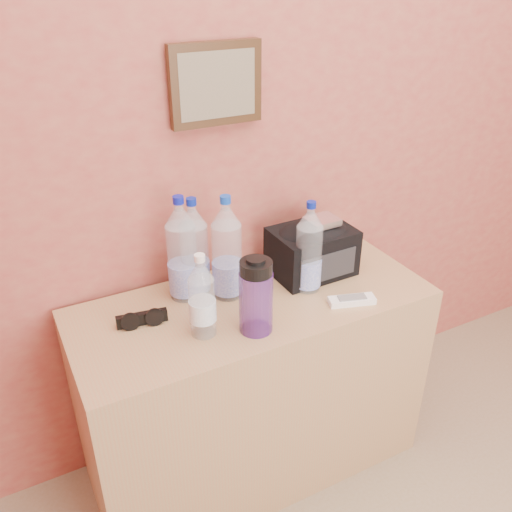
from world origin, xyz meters
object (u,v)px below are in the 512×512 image
at_px(nalgene_bottle, 256,296).
at_px(sunglasses, 142,319).
at_px(dresser, 253,387).
at_px(pet_large_a, 182,254).
at_px(pet_large_d, 309,251).
at_px(foil_packet, 322,221).
at_px(pet_large_c, 227,253).
at_px(pet_small, 202,300).
at_px(ac_remote, 352,300).
at_px(toiletry_bag, 312,248).
at_px(pet_large_b, 194,252).

distance_m(nalgene_bottle, sunglasses, 0.37).
bearing_deg(dresser, pet_large_a, 143.58).
xyz_separation_m(pet_large_d, nalgene_bottle, (-0.26, -0.13, -0.02)).
xyz_separation_m(sunglasses, foil_packet, (0.66, 0.01, 0.18)).
bearing_deg(pet_large_c, foil_packet, -2.76).
bearing_deg(pet_small, sunglasses, 139.47).
relative_size(pet_large_d, ac_remote, 2.09).
xyz_separation_m(pet_small, toiletry_bag, (0.48, 0.16, -0.02)).
distance_m(pet_large_a, pet_large_b, 0.04).
distance_m(pet_small, toiletry_bag, 0.51).
distance_m(pet_large_c, pet_small, 0.23).
xyz_separation_m(pet_large_c, foil_packet, (0.35, -0.02, 0.04)).
bearing_deg(pet_large_c, pet_large_a, 155.09).
xyz_separation_m(pet_large_b, nalgene_bottle, (0.08, -0.28, -0.03)).
relative_size(ac_remote, toiletry_bag, 0.55).
relative_size(pet_large_a, toiletry_bag, 1.28).
distance_m(dresser, ac_remote, 0.50).
bearing_deg(pet_large_a, pet_small, -96.49).
xyz_separation_m(pet_large_b, foil_packet, (0.44, -0.08, 0.05)).
bearing_deg(sunglasses, dresser, 1.66).
distance_m(pet_large_a, sunglasses, 0.24).
bearing_deg(pet_large_b, dresser, -44.78).
xyz_separation_m(pet_large_a, foil_packet, (0.48, -0.08, 0.04)).
bearing_deg(pet_small, nalgene_bottle, -21.09).
height_order(pet_large_b, pet_small, pet_large_b).
height_order(pet_large_a, toiletry_bag, pet_large_a).
bearing_deg(sunglasses, pet_small, -31.68).
bearing_deg(pet_small, dresser, 21.61).
relative_size(dresser, foil_packet, 11.10).
height_order(dresser, sunglasses, sunglasses).
xyz_separation_m(pet_small, sunglasses, (-0.15, 0.13, -0.10)).
relative_size(pet_large_c, nalgene_bottle, 1.44).
relative_size(dresser, sunglasses, 7.65).
xyz_separation_m(pet_large_b, ac_remote, (0.42, -0.30, -0.14)).
bearing_deg(sunglasses, toiletry_bag, 11.30).
distance_m(ac_remote, foil_packet, 0.29).
height_order(pet_large_c, ac_remote, pet_large_c).
bearing_deg(toiletry_bag, pet_large_a, 170.94).
distance_m(dresser, sunglasses, 0.54).
distance_m(nalgene_bottle, toiletry_bag, 0.40).
xyz_separation_m(pet_large_c, pet_large_d, (0.26, -0.09, -0.02)).
height_order(dresser, pet_large_a, pet_large_a).
height_order(dresser, pet_large_d, pet_large_d).
height_order(pet_small, sunglasses, pet_small).
bearing_deg(ac_remote, sunglasses, 179.72).
height_order(pet_small, ac_remote, pet_small).
bearing_deg(pet_small, pet_large_b, 73.08).
bearing_deg(nalgene_bottle, pet_large_d, 25.87).
bearing_deg(toiletry_bag, nalgene_bottle, -148.52).
bearing_deg(ac_remote, pet_large_c, 162.37).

